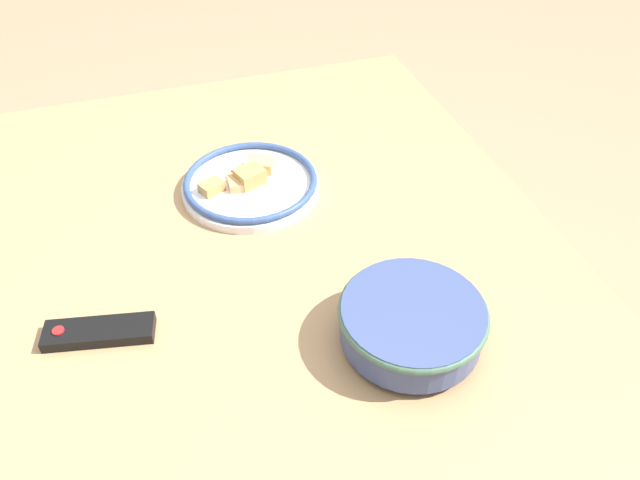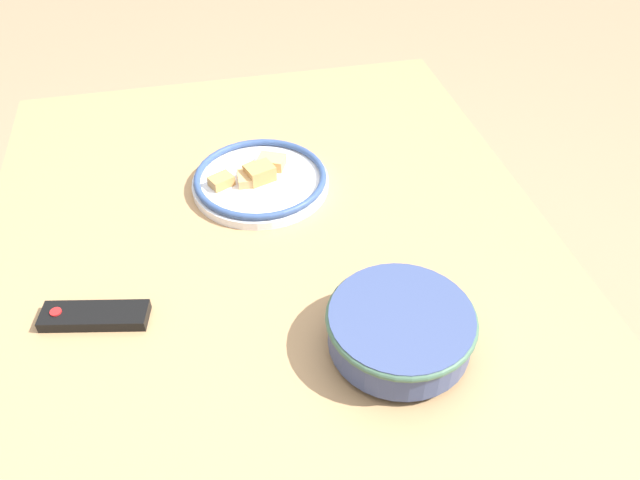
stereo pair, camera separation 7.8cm
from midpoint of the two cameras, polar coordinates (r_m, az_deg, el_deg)
ground_plane at (r=1.73m, az=-1.40°, el=-19.79°), size 8.00×8.00×0.00m
dining_table at (r=1.19m, az=-1.92°, el=-4.46°), size 1.44×1.07×0.73m
noodle_bowl at (r=0.98m, az=9.63°, el=-8.02°), size 0.23×0.23×0.08m
food_plate at (r=1.30m, az=-3.80°, el=5.48°), size 0.28×0.28×0.05m
tv_remote at (r=1.09m, az=-17.99°, el=-6.69°), size 0.09×0.18×0.02m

